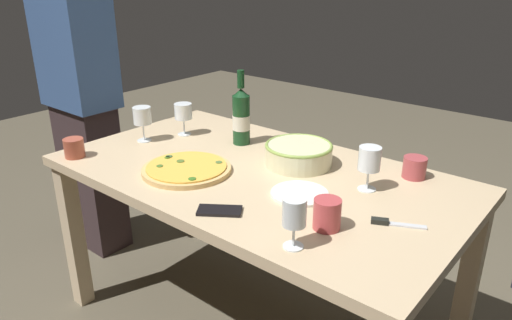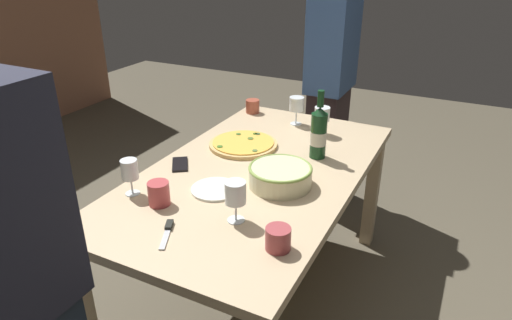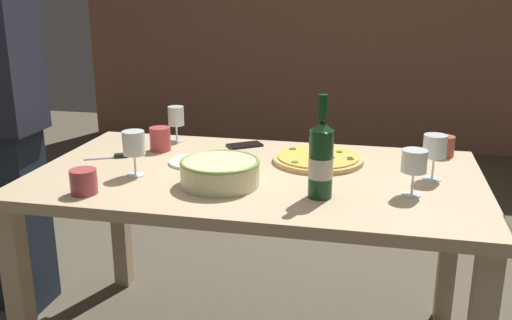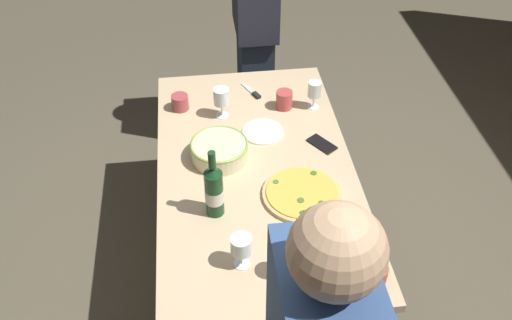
# 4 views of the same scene
# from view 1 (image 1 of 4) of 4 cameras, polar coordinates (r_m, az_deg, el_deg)

# --- Properties ---
(dining_table) EXTENTS (1.60, 0.90, 0.75)m
(dining_table) POSITION_cam_1_polar(r_m,az_deg,el_deg) (1.91, -0.00, -3.88)
(dining_table) COLOR #CBB088
(dining_table) RESTS_ON ground
(pizza) EXTENTS (0.35, 0.35, 0.03)m
(pizza) POSITION_cam_1_polar(r_m,az_deg,el_deg) (1.88, -8.24, -1.04)
(pizza) COLOR tan
(pizza) RESTS_ON dining_table
(serving_bowl) EXTENTS (0.27, 0.27, 0.09)m
(serving_bowl) POSITION_cam_1_polar(r_m,az_deg,el_deg) (1.92, 5.08, 0.78)
(serving_bowl) COLOR beige
(serving_bowl) RESTS_ON dining_table
(wine_bottle) EXTENTS (0.08, 0.08, 0.33)m
(wine_bottle) POSITION_cam_1_polar(r_m,az_deg,el_deg) (2.13, -1.77, 5.23)
(wine_bottle) COLOR #153D1E
(wine_bottle) RESTS_ON dining_table
(wine_glass_near_pizza) EXTENTS (0.08, 0.08, 0.16)m
(wine_glass_near_pizza) POSITION_cam_1_polar(r_m,az_deg,el_deg) (1.72, 13.31, -0.10)
(wine_glass_near_pizza) COLOR white
(wine_glass_near_pizza) RESTS_ON dining_table
(wine_glass_by_bottle) EXTENTS (0.08, 0.08, 0.16)m
(wine_glass_by_bottle) POSITION_cam_1_polar(r_m,az_deg,el_deg) (2.22, -13.35, 4.96)
(wine_glass_by_bottle) COLOR white
(wine_glass_by_bottle) RESTS_ON dining_table
(wine_glass_far_left) EXTENTS (0.07, 0.07, 0.15)m
(wine_glass_far_left) POSITION_cam_1_polar(r_m,az_deg,el_deg) (1.34, 4.57, -6.51)
(wine_glass_far_left) COLOR white
(wine_glass_far_left) RESTS_ON dining_table
(wine_glass_far_right) EXTENTS (0.08, 0.08, 0.15)m
(wine_glass_far_right) POSITION_cam_1_polar(r_m,az_deg,el_deg) (2.28, -8.63, 5.56)
(wine_glass_far_right) COLOR white
(wine_glass_far_right) RESTS_ON dining_table
(cup_amber) EXTENTS (0.08, 0.08, 0.08)m
(cup_amber) POSITION_cam_1_polar(r_m,az_deg,el_deg) (2.14, -20.78, 1.35)
(cup_amber) COLOR #AA4C36
(cup_amber) RESTS_ON dining_table
(cup_ceramic) EXTENTS (0.08, 0.08, 0.10)m
(cup_ceramic) POSITION_cam_1_polar(r_m,az_deg,el_deg) (1.47, 8.44, -6.36)
(cup_ceramic) COLOR #B94346
(cup_ceramic) RESTS_ON dining_table
(cup_spare) EXTENTS (0.09, 0.09, 0.08)m
(cup_spare) POSITION_cam_1_polar(r_m,az_deg,el_deg) (1.90, 18.31, -0.85)
(cup_spare) COLOR #AB4448
(cup_spare) RESTS_ON dining_table
(side_plate) EXTENTS (0.20, 0.20, 0.01)m
(side_plate) POSITION_cam_1_polar(r_m,az_deg,el_deg) (1.69, 5.18, -3.99)
(side_plate) COLOR white
(side_plate) RESTS_ON dining_table
(cell_phone) EXTENTS (0.16, 0.14, 0.01)m
(cell_phone) POSITION_cam_1_polar(r_m,az_deg,el_deg) (1.57, -4.35, -6.01)
(cell_phone) COLOR black
(cell_phone) RESTS_ON dining_table
(pizza_knife) EXTENTS (0.16, 0.09, 0.02)m
(pizza_knife) POSITION_cam_1_polar(r_m,az_deg,el_deg) (1.55, 15.70, -7.20)
(pizza_knife) COLOR silver
(pizza_knife) RESTS_ON dining_table
(person_host) EXTENTS (0.40, 0.24, 1.66)m
(person_host) POSITION_cam_1_polar(r_m,az_deg,el_deg) (2.67, -20.01, 6.67)
(person_host) COLOR #342729
(person_host) RESTS_ON ground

